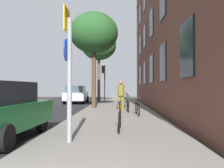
{
  "coord_description": "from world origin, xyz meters",
  "views": [
    {
      "loc": [
        1.22,
        -1.61,
        1.46
      ],
      "look_at": [
        0.82,
        12.03,
        1.67
      ],
      "focal_mm": 38.27,
      "sensor_mm": 36.0,
      "label": 1
    }
  ],
  "objects_px": {
    "bicycle_1": "(137,108)",
    "bicycle_2": "(128,105)",
    "bicycle_3": "(126,102)",
    "pedestrian_1": "(121,92)",
    "tree_far": "(99,46)",
    "pedestrian_0": "(121,93)",
    "sign_post": "(69,65)",
    "bicycle_0": "(120,119)",
    "tree_near": "(94,33)",
    "traffic_light": "(104,76)",
    "car_1": "(76,94)"
  },
  "relations": [
    {
      "from": "bicycle_3",
      "to": "car_1",
      "type": "bearing_deg",
      "value": 126.53
    },
    {
      "from": "bicycle_0",
      "to": "pedestrian_0",
      "type": "xyz_separation_m",
      "value": [
        0.1,
        6.68,
        0.66
      ]
    },
    {
      "from": "sign_post",
      "to": "bicycle_0",
      "type": "bearing_deg",
      "value": 52.96
    },
    {
      "from": "pedestrian_0",
      "to": "car_1",
      "type": "xyz_separation_m",
      "value": [
        -4.1,
        7.91,
        -0.29
      ]
    },
    {
      "from": "bicycle_3",
      "to": "pedestrian_1",
      "type": "height_order",
      "value": "pedestrian_1"
    },
    {
      "from": "tree_far",
      "to": "bicycle_1",
      "type": "bearing_deg",
      "value": -75.62
    },
    {
      "from": "tree_near",
      "to": "bicycle_3",
      "type": "distance_m",
      "value": 5.07
    },
    {
      "from": "bicycle_3",
      "to": "bicycle_1",
      "type": "bearing_deg",
      "value": -84.65
    },
    {
      "from": "tree_far",
      "to": "pedestrian_0",
      "type": "distance_m",
      "value": 9.76
    },
    {
      "from": "bicycle_3",
      "to": "pedestrian_1",
      "type": "relative_size",
      "value": 0.94
    },
    {
      "from": "car_1",
      "to": "tree_near",
      "type": "bearing_deg",
      "value": -69.9
    },
    {
      "from": "pedestrian_0",
      "to": "bicycle_2",
      "type": "bearing_deg",
      "value": -65.93
    },
    {
      "from": "bicycle_0",
      "to": "bicycle_2",
      "type": "relative_size",
      "value": 1.03
    },
    {
      "from": "bicycle_0",
      "to": "pedestrian_0",
      "type": "distance_m",
      "value": 6.72
    },
    {
      "from": "bicycle_2",
      "to": "pedestrian_0",
      "type": "xyz_separation_m",
      "value": [
        -0.38,
        0.86,
        0.65
      ]
    },
    {
      "from": "tree_near",
      "to": "car_1",
      "type": "height_order",
      "value": "tree_near"
    },
    {
      "from": "bicycle_0",
      "to": "bicycle_3",
      "type": "xyz_separation_m",
      "value": [
        0.46,
        8.57,
        0.03
      ]
    },
    {
      "from": "traffic_light",
      "to": "pedestrian_1",
      "type": "relative_size",
      "value": 2.1
    },
    {
      "from": "tree_near",
      "to": "bicycle_3",
      "type": "relative_size",
      "value": 3.85
    },
    {
      "from": "tree_far",
      "to": "bicycle_2",
      "type": "bearing_deg",
      "value": -75.43
    },
    {
      "from": "tree_far",
      "to": "pedestrian_1",
      "type": "height_order",
      "value": "tree_far"
    },
    {
      "from": "tree_far",
      "to": "bicycle_1",
      "type": "xyz_separation_m",
      "value": [
        2.83,
        -11.04,
        -5.0
      ]
    },
    {
      "from": "sign_post",
      "to": "traffic_light",
      "type": "distance_m",
      "value": 19.25
    },
    {
      "from": "bicycle_2",
      "to": "bicycle_0",
      "type": "bearing_deg",
      "value": -94.72
    },
    {
      "from": "pedestrian_0",
      "to": "tree_near",
      "type": "bearing_deg",
      "value": 137.91
    },
    {
      "from": "bicycle_1",
      "to": "bicycle_2",
      "type": "relative_size",
      "value": 1.0
    },
    {
      "from": "sign_post",
      "to": "tree_far",
      "type": "relative_size",
      "value": 0.49
    },
    {
      "from": "pedestrian_0",
      "to": "car_1",
      "type": "distance_m",
      "value": 8.92
    },
    {
      "from": "tree_near",
      "to": "bicycle_3",
      "type": "bearing_deg",
      "value": 6.9
    },
    {
      "from": "bicycle_1",
      "to": "pedestrian_1",
      "type": "bearing_deg",
      "value": 97.9
    },
    {
      "from": "sign_post",
      "to": "tree_far",
      "type": "height_order",
      "value": "tree_far"
    },
    {
      "from": "tree_far",
      "to": "pedestrian_0",
      "type": "height_order",
      "value": "tree_far"
    },
    {
      "from": "sign_post",
      "to": "bicycle_3",
      "type": "distance_m",
      "value": 10.5
    },
    {
      "from": "pedestrian_0",
      "to": "car_1",
      "type": "bearing_deg",
      "value": 117.38
    },
    {
      "from": "tree_near",
      "to": "car_1",
      "type": "relative_size",
      "value": 1.44
    },
    {
      "from": "bicycle_2",
      "to": "bicycle_3",
      "type": "bearing_deg",
      "value": 90.34
    },
    {
      "from": "sign_post",
      "to": "bicycle_2",
      "type": "xyz_separation_m",
      "value": [
        1.75,
        7.51,
        -1.53
      ]
    },
    {
      "from": "traffic_light",
      "to": "car_1",
      "type": "relative_size",
      "value": 0.84
    },
    {
      "from": "sign_post",
      "to": "bicycle_3",
      "type": "bearing_deg",
      "value": 80.4
    },
    {
      "from": "tree_far",
      "to": "bicycle_0",
      "type": "distance_m",
      "value": 16.1
    },
    {
      "from": "tree_far",
      "to": "bicycle_1",
      "type": "height_order",
      "value": "tree_far"
    },
    {
      "from": "traffic_light",
      "to": "bicycle_2",
      "type": "xyz_separation_m",
      "value": [
        2.11,
        -11.73,
        -2.18
      ]
    },
    {
      "from": "traffic_light",
      "to": "bicycle_2",
      "type": "relative_size",
      "value": 2.3
    },
    {
      "from": "tree_far",
      "to": "pedestrian_1",
      "type": "bearing_deg",
      "value": -69.59
    },
    {
      "from": "car_1",
      "to": "bicycle_0",
      "type": "bearing_deg",
      "value": -74.67
    },
    {
      "from": "bicycle_0",
      "to": "pedestrian_0",
      "type": "height_order",
      "value": "pedestrian_0"
    },
    {
      "from": "bicycle_2",
      "to": "car_1",
      "type": "xyz_separation_m",
      "value": [
        -4.48,
        8.77,
        0.36
      ]
    },
    {
      "from": "bicycle_0",
      "to": "bicycle_2",
      "type": "height_order",
      "value": "bicycle_2"
    },
    {
      "from": "pedestrian_1",
      "to": "traffic_light",
      "type": "bearing_deg",
      "value": 102.43
    },
    {
      "from": "traffic_light",
      "to": "car_1",
      "type": "bearing_deg",
      "value": -128.72
    }
  ]
}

